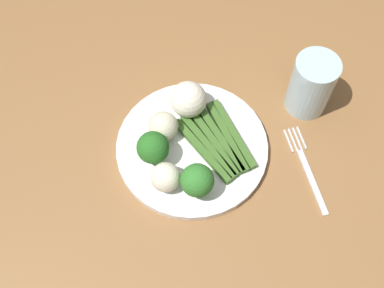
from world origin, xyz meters
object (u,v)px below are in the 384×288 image
Objects in this scene: dining_table at (159,191)px; water_glass at (311,85)px; cauliflower_near_center at (188,99)px; broccoli_back_right at (197,181)px; cauliflower_right at (163,126)px; broccoli_outer_edge at (154,148)px; fork at (307,168)px; cauliflower_mid at (166,177)px; asparagus_bundle at (217,141)px; plate at (192,147)px.

water_glass reaches higher than dining_table.
broccoli_back_right is at bearing -83.57° from cauliflower_near_center.
broccoli_back_right is 1.29× the size of cauliflower_right.
broccoli_outer_edge is 0.11m from cauliflower_near_center.
cauliflower_right is at bearing 61.81° from fork.
cauliflower_right is at bearing -162.72° from water_glass.
cauliflower_right is 0.09m from cauliflower_mid.
asparagus_bundle reaches higher than dining_table.
plate is 0.09m from cauliflower_mid.
fork is (0.23, 0.04, -0.04)m from cauliflower_mid.
water_glass reaches higher than broccoli_outer_edge.
broccoli_back_right is at bearing 127.69° from asparagus_bundle.
fork is at bearing 9.20° from cauliflower_mid.
fork is (0.18, 0.05, -0.05)m from broccoli_back_right.
fork reaches higher than dining_table.
fork is at bearing -135.52° from asparagus_bundle.
broccoli_outer_edge is at bearing -103.28° from cauliflower_right.
water_glass is at bearing 25.56° from broccoli_outer_edge.
dining_table is 19.50× the size of cauliflower_near_center.
water_glass is (0.26, 0.13, 0.00)m from broccoli_outer_edge.
cauliflower_mid is 0.30m from water_glass.
plate is at bearing 28.24° from dining_table.
cauliflower_mid is 0.30× the size of fork.
dining_table is at bearing 78.77° from asparagus_bundle.
asparagus_bundle reaches higher than fork.
broccoli_outer_edge is at bearing 72.20° from dining_table.
asparagus_bundle is (0.10, 0.04, 0.13)m from dining_table.
broccoli_back_right is (0.01, -0.08, 0.05)m from plate.
broccoli_back_right is at bearing -38.92° from broccoli_outer_edge.
broccoli_back_right reaches higher than cauliflower_mid.
cauliflower_near_center is at bearing 77.19° from cauliflower_mid.
cauliflower_near_center is 0.56× the size of water_glass.
water_glass is (0.21, 0.03, 0.01)m from cauliflower_near_center.
dining_table is at bearing -103.92° from cauliflower_right.
fork is 1.46× the size of water_glass.
broccoli_outer_edge reaches higher than asparagus_bundle.
broccoli_outer_edge reaches higher than dining_table.
water_glass is (0.25, 0.08, 0.02)m from cauliflower_right.
cauliflower_right is 1.05× the size of cauliflower_mid.
cauliflower_near_center is 0.07m from cauliflower_right.
dining_table is 0.34m from water_glass.
cauliflower_near_center reaches higher than fork.
cauliflower_near_center is 1.31× the size of cauliflower_mid.
cauliflower_mid is at bearing -119.58° from plate.
fork is (0.25, -0.01, -0.05)m from broccoli_outer_edge.
asparagus_bundle is 2.46× the size of broccoli_outer_edge.
broccoli_outer_edge is at bearing 75.40° from asparagus_bundle.
dining_table is 25.52× the size of cauliflower_mid.
cauliflower_near_center is at bearing 96.11° from plate.
water_glass is at bearing 17.28° from cauliflower_right.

